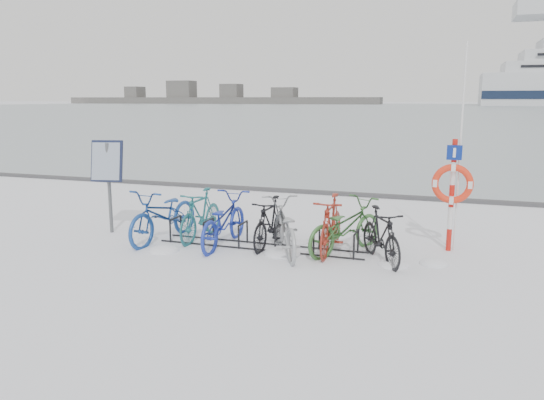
{
  "coord_description": "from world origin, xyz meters",
  "views": [
    {
      "loc": [
        3.28,
        -9.1,
        2.77
      ],
      "look_at": [
        0.02,
        0.6,
        0.81
      ],
      "focal_mm": 35.0,
      "sensor_mm": 36.0,
      "label": 1
    }
  ],
  "objects": [
    {
      "name": "ice_sheet",
      "position": [
        0.0,
        155.0,
        0.01
      ],
      "size": [
        400.0,
        298.0,
        0.02
      ],
      "primitive_type": "cube",
      "color": "#A1ACB5",
      "rests_on": "ground"
    },
    {
      "name": "ground",
      "position": [
        0.0,
        0.0,
        0.0
      ],
      "size": [
        900.0,
        900.0,
        0.0
      ],
      "primitive_type": "plane",
      "color": "white",
      "rests_on": "ground"
    },
    {
      "name": "bike_3",
      "position": [
        0.14,
        0.15,
        0.49
      ],
      "size": [
        0.54,
        1.64,
        0.97
      ],
      "primitive_type": "imported",
      "rotation": [
        0.0,
        0.0,
        -0.05
      ],
      "color": "black",
      "rests_on": "ground"
    },
    {
      "name": "bike_2",
      "position": [
        -0.73,
        -0.07,
        0.52
      ],
      "size": [
        0.69,
        1.97,
        1.03
      ],
      "primitive_type": "imported",
      "rotation": [
        0.0,
        0.0,
        3.15
      ],
      "color": "#1B2E9E",
      "rests_on": "ground"
    },
    {
      "name": "bike_rack",
      "position": [
        0.0,
        0.0,
        0.18
      ],
      "size": [
        4.0,
        0.48,
        0.46
      ],
      "color": "black",
      "rests_on": "ground"
    },
    {
      "name": "info_board",
      "position": [
        -3.37,
        0.07,
        1.39
      ],
      "size": [
        0.68,
        0.38,
        1.93
      ],
      "rotation": [
        0.0,
        0.0,
        0.24
      ],
      "color": "#595B5E",
      "rests_on": "ground"
    },
    {
      "name": "bike_6",
      "position": [
        1.55,
        0.22,
        0.51
      ],
      "size": [
        1.54,
        2.03,
        1.02
      ],
      "primitive_type": "imported",
      "rotation": [
        0.0,
        0.0,
        2.63
      ],
      "color": "#376B32",
      "rests_on": "ground"
    },
    {
      "name": "bike_5",
      "position": [
        1.31,
        0.15,
        0.54
      ],
      "size": [
        0.54,
        1.8,
        1.08
      ],
      "primitive_type": "imported",
      "rotation": [
        0.0,
        0.0,
        0.02
      ],
      "color": "maroon",
      "rests_on": "ground"
    },
    {
      "name": "snow_drifts",
      "position": [
        0.61,
        -0.13,
        0.0
      ],
      "size": [
        6.37,
        1.89,
        0.24
      ],
      "color": "white",
      "rests_on": "ground"
    },
    {
      "name": "lifebuoy_station",
      "position": [
        3.37,
        0.85,
        1.26
      ],
      "size": [
        0.72,
        0.22,
        3.74
      ],
      "color": "red",
      "rests_on": "ground"
    },
    {
      "name": "bike_0",
      "position": [
        -2.0,
        -0.08,
        0.55
      ],
      "size": [
        0.97,
        2.17,
        1.1
      ],
      "primitive_type": "imported",
      "rotation": [
        0.0,
        0.0,
        -0.12
      ],
      "color": "navy",
      "rests_on": "ground"
    },
    {
      "name": "bike_1",
      "position": [
        -1.35,
        0.23,
        0.52
      ],
      "size": [
        0.52,
        1.73,
        1.03
      ],
      "primitive_type": "imported",
      "rotation": [
        0.0,
        0.0,
        -0.02
      ],
      "color": "#1E646A",
      "rests_on": "ground"
    },
    {
      "name": "quay_edge",
      "position": [
        0.0,
        5.9,
        0.05
      ],
      "size": [
        400.0,
        0.25,
        0.1
      ],
      "primitive_type": "cube",
      "color": "#3F3F42",
      "rests_on": "ground"
    },
    {
      "name": "bike_7",
      "position": [
        2.25,
        -0.13,
        0.48
      ],
      "size": [
        1.2,
        1.62,
        0.97
      ],
      "primitive_type": "imported",
      "rotation": [
        0.0,
        0.0,
        0.52
      ],
      "color": "black",
      "rests_on": "ground"
    },
    {
      "name": "bike_4",
      "position": [
        0.53,
        -0.22,
        0.51
      ],
      "size": [
        1.49,
        2.04,
        1.02
      ],
      "primitive_type": "imported",
      "rotation": [
        0.0,
        0.0,
        3.61
      ],
      "color": "#94989C",
      "rests_on": "ground"
    },
    {
      "name": "shoreline",
      "position": [
        -122.02,
        260.0,
        2.79
      ],
      "size": [
        180.0,
        12.0,
        9.5
      ],
      "color": "#4B4B4B",
      "rests_on": "ground"
    }
  ]
}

